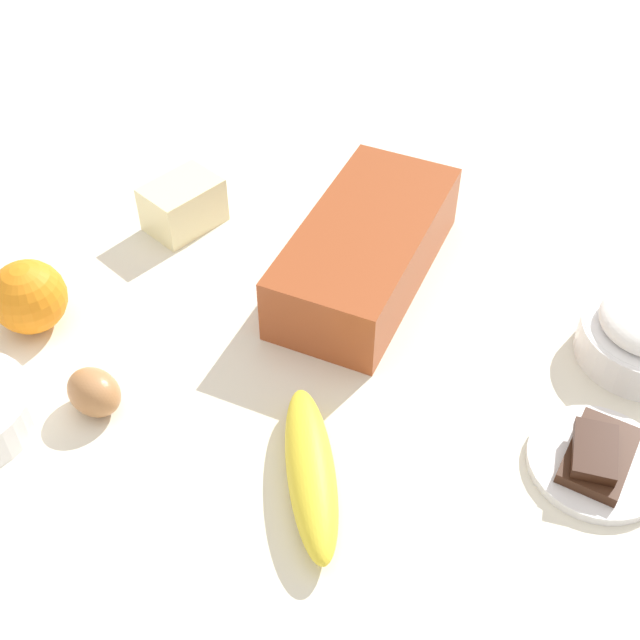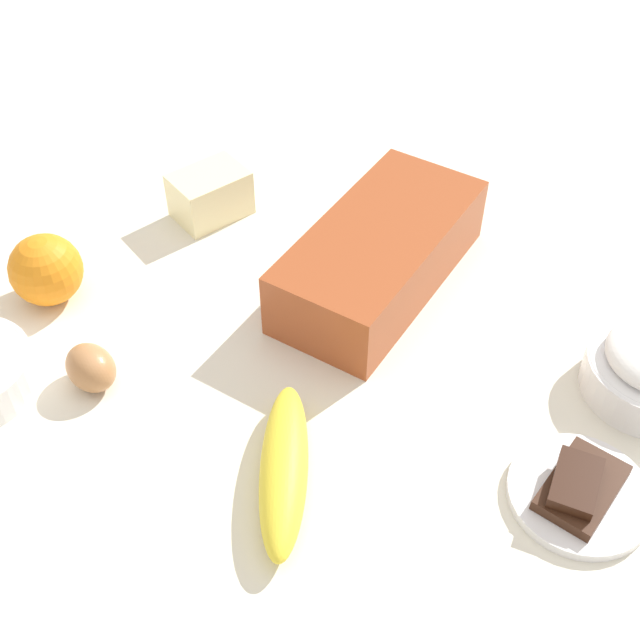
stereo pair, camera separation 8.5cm
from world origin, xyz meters
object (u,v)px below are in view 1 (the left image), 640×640
butter_block (183,205)px  chocolate_plate (597,459)px  loaf_pan (366,249)px  egg_near_butter (94,392)px  orange_fruit (29,297)px  banana (311,471)px

butter_block → chocolate_plate: butter_block is taller
loaf_pan → egg_near_butter: size_ratio=5.09×
butter_block → egg_near_butter: bearing=27.7°
orange_fruit → chocolate_plate: bearing=109.9°
egg_near_butter → loaf_pan: bearing=163.6°
egg_near_butter → chocolate_plate: bearing=119.8°
orange_fruit → butter_block: (-0.23, 0.00, -0.01)m
butter_block → loaf_pan: bearing=104.2°
egg_near_butter → butter_block: bearing=-152.3°
loaf_pan → orange_fruit: same height
loaf_pan → banana: (0.26, 0.13, -0.02)m
banana → chocolate_plate: banana is taller
egg_near_butter → chocolate_plate: (-0.24, 0.42, -0.01)m
loaf_pan → chocolate_plate: loaf_pan is taller
egg_near_butter → chocolate_plate: 0.48m
egg_near_butter → chocolate_plate: size_ratio=0.46×
orange_fruit → chocolate_plate: (-0.20, 0.56, -0.03)m
butter_block → egg_near_butter: butter_block is taller
loaf_pan → egg_near_butter: 0.34m
banana → chocolate_plate: size_ratio=1.46×
loaf_pan → orange_fruit: size_ratio=3.75×
orange_fruit → butter_block: 0.23m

